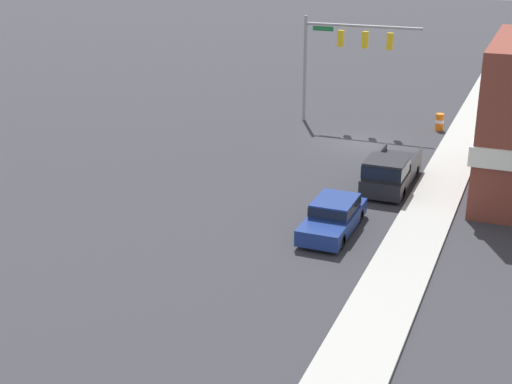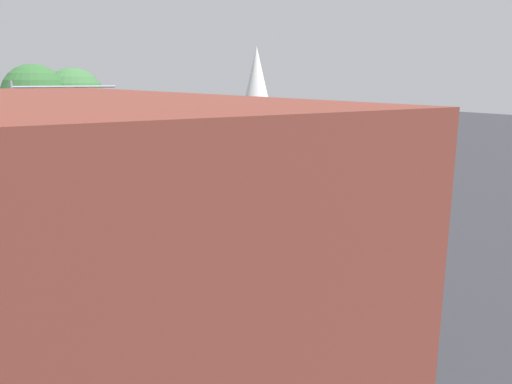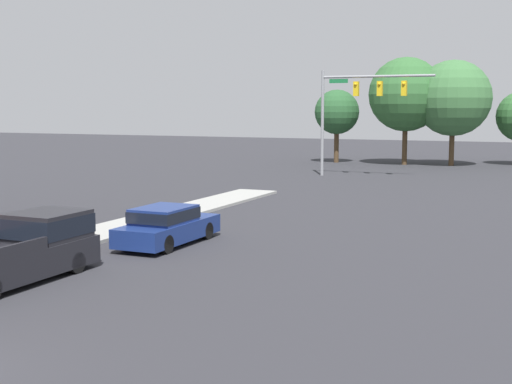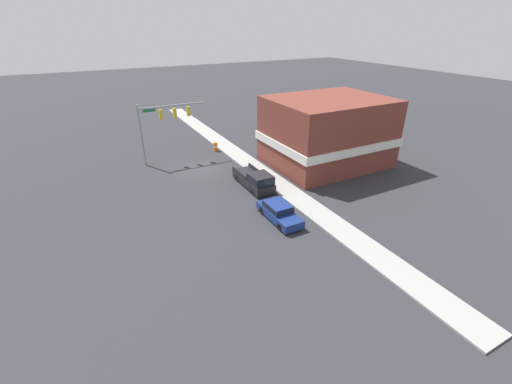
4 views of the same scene
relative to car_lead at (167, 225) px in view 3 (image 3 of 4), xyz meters
name	(u,v)px [view 3 (image 3 of 4)]	position (x,y,z in m)	size (l,w,h in m)	color
far_signal_assembly	(358,98)	(-0.73, 27.85, 4.98)	(8.23, 0.49, 7.73)	gray
car_lead	(167,225)	(0.00, 0.00, 0.00)	(1.86, 4.83, 1.44)	black
pickup_truck_parked	(24,248)	(-1.10, -6.25, 0.17)	(2.05, 5.71, 1.88)	black
backdrop_tree_left_far	(337,112)	(-6.27, 40.26, 3.83)	(4.05, 4.05, 6.64)	#4C3823
backdrop_tree_left_mid	(406,94)	(0.00, 40.24, 5.39)	(6.47, 6.47, 9.39)	#4C3823
backdrop_tree_center	(453,98)	(3.97, 40.71, 5.06)	(6.51, 6.51, 9.08)	#4C3823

